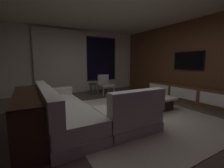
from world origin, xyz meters
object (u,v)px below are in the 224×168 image
(side_stool, at_px, (93,86))
(mounted_tv, at_px, (188,61))
(console_table_behind_couch, at_px, (27,112))
(book_stack_on_coffee_table, at_px, (148,96))
(sectional_couch, at_px, (80,112))
(coffee_table, at_px, (147,102))
(media_console, at_px, (188,94))
(accent_chair_near_window, at_px, (105,83))

(side_stool, bearing_deg, mounted_tv, -42.17)
(mounted_tv, relative_size, console_table_behind_couch, 0.51)
(book_stack_on_coffee_table, relative_size, mounted_tv, 0.23)
(side_stool, height_order, console_table_behind_couch, console_table_behind_couch)
(sectional_couch, height_order, book_stack_on_coffee_table, sectional_couch)
(coffee_table, bearing_deg, side_stool, 104.76)
(console_table_behind_couch, bearing_deg, mounted_tv, 2.71)
(side_stool, relative_size, media_console, 0.15)
(mounted_tv, height_order, console_table_behind_couch, mounted_tv)
(side_stool, bearing_deg, console_table_behind_couch, -132.21)
(coffee_table, relative_size, book_stack_on_coffee_table, 4.71)
(coffee_table, bearing_deg, accent_chair_near_window, 91.81)
(accent_chair_near_window, bearing_deg, console_table_behind_couch, -138.24)
(console_table_behind_couch, bearing_deg, sectional_couch, -8.20)
(coffee_table, xyz_separation_m, side_stool, (-0.64, 2.43, 0.19))
(sectional_couch, bearing_deg, book_stack_on_coffee_table, 2.83)
(accent_chair_near_window, height_order, mounted_tv, mounted_tv)
(side_stool, bearing_deg, book_stack_on_coffee_table, -78.29)
(mounted_tv, bearing_deg, sectional_couch, -174.76)
(book_stack_on_coffee_table, bearing_deg, accent_chair_near_window, 89.38)
(coffee_table, height_order, side_stool, side_stool)
(sectional_couch, distance_m, book_stack_on_coffee_table, 1.93)
(accent_chair_near_window, bearing_deg, sectional_couch, -125.98)
(sectional_couch, height_order, side_stool, sectional_couch)
(accent_chair_near_window, height_order, media_console, accent_chair_near_window)
(media_console, bearing_deg, coffee_table, 177.29)
(coffee_table, distance_m, console_table_behind_couch, 2.96)
(media_console, height_order, console_table_behind_couch, console_table_behind_couch)
(coffee_table, relative_size, side_stool, 2.52)
(sectional_couch, xyz_separation_m, book_stack_on_coffee_table, (1.93, 0.10, 0.11))
(accent_chair_near_window, distance_m, side_stool, 0.57)
(media_console, xyz_separation_m, console_table_behind_couch, (-4.68, -0.03, 0.16))
(coffee_table, distance_m, accent_chair_near_window, 2.46)
(mounted_tv, bearing_deg, accent_chair_near_window, 130.50)
(mounted_tv, bearing_deg, side_stool, 137.83)
(coffee_table, distance_m, media_console, 1.73)
(book_stack_on_coffee_table, distance_m, media_console, 1.84)
(coffee_table, xyz_separation_m, accent_chair_near_window, (-0.08, 2.45, 0.25))
(coffee_table, distance_m, side_stool, 2.52)
(accent_chair_near_window, relative_size, console_table_behind_couch, 0.37)
(book_stack_on_coffee_table, xyz_separation_m, accent_chair_near_window, (0.03, 2.60, 0.03))
(mounted_tv, bearing_deg, media_console, -132.46)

